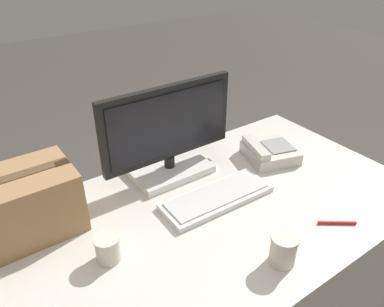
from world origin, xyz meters
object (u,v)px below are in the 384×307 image
Objects in this scene: cardboard_box at (28,202)px; paper_cup_left at (107,247)px; keyboard at (217,197)px; desk_phone at (269,152)px; pen_marker at (337,223)px; paper_cup_right at (283,249)px; monitor at (169,137)px.

paper_cup_left is at bearing -61.36° from cardboard_box.
desk_phone is (0.38, 0.10, 0.02)m from keyboard.
desk_phone is 2.25× the size of pen_marker.
paper_cup_left is (-0.46, -0.04, 0.03)m from keyboard.
pen_marker is at bearing 1.83° from paper_cup_right.
paper_cup_right is (-0.03, -0.36, 0.04)m from keyboard.
keyboard is at bearing -17.32° from pen_marker.
desk_phone is 0.62m from paper_cup_right.
paper_cup_right reaches higher than keyboard.
cardboard_box reaches higher than desk_phone.
paper_cup_right is (0.02, -0.62, -0.12)m from monitor.
paper_cup_right reaches higher than paper_cup_left.
pen_marker is (0.87, -0.59, -0.11)m from cardboard_box.
desk_phone is (0.43, -0.16, -0.14)m from monitor.
cardboard_box is (-0.58, 0.60, 0.06)m from paper_cup_right.
monitor is at bearing 2.38° from cardboard_box.
paper_cup_right is at bearing -88.54° from monitor.
monitor is 5.05× the size of pen_marker.
monitor reaches higher than cardboard_box.
paper_cup_left is 0.32m from cardboard_box.
cardboard_box is at bearing -170.95° from desk_phone.
monitor is 2.25× the size of desk_phone.
paper_cup_right reaches higher than desk_phone.
cardboard_box is at bearing 118.64° from paper_cup_left.
desk_phone is at bearing 48.58° from paper_cup_right.
paper_cup_right is (-0.41, -0.46, 0.02)m from desk_phone.
desk_phone is 0.47m from pen_marker.
paper_cup_left is 0.54m from paper_cup_right.
pen_marker is at bearing -52.01° from keyboard.
pen_marker is at bearing -34.13° from cardboard_box.
desk_phone is 0.82× the size of cardboard_box.
paper_cup_right is at bearing -36.93° from paper_cup_left.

